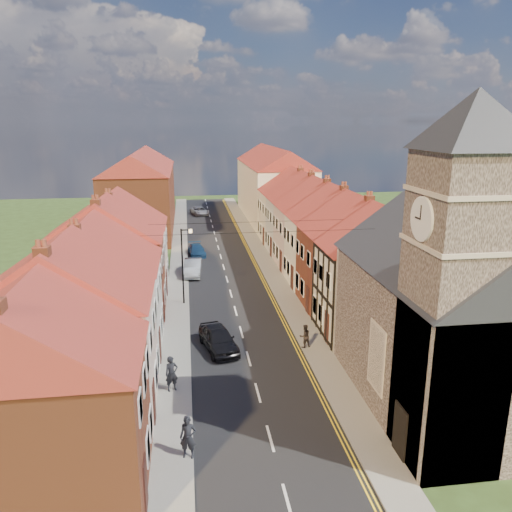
% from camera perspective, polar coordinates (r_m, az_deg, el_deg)
% --- Properties ---
extents(ground, '(160.00, 160.00, 0.00)m').
position_cam_1_polar(ground, '(22.69, 2.55, -23.01)').
color(ground, '#375826').
rests_on(ground, ground).
extents(road, '(7.00, 90.00, 0.02)m').
position_cam_1_polar(road, '(49.66, -3.72, -1.27)').
color(road, black).
rests_on(road, ground).
extents(pavement_left, '(1.80, 90.00, 0.12)m').
position_cam_1_polar(pavement_left, '(49.54, -8.80, -1.40)').
color(pavement_left, gray).
rests_on(pavement_left, ground).
extents(pavement_right, '(1.80, 90.00, 0.12)m').
position_cam_1_polar(pavement_right, '(50.14, 1.30, -1.02)').
color(pavement_right, gray).
rests_on(pavement_right, ground).
extents(church, '(11.25, 14.25, 15.20)m').
position_cam_1_polar(church, '(25.76, 22.28, -4.45)').
color(church, black).
rests_on(church, ground).
extents(cottage_r_tudor, '(8.30, 5.20, 9.00)m').
position_cam_1_polar(cottage_r_tudor, '(34.13, 14.17, -1.58)').
color(cottage_r_tudor, beige).
rests_on(cottage_r_tudor, ground).
extents(cottage_r_white_near, '(8.30, 6.00, 9.00)m').
position_cam_1_polar(cottage_r_white_near, '(39.00, 11.29, 0.68)').
color(cottage_r_white_near, brown).
rests_on(cottage_r_white_near, ground).
extents(cottage_r_cream_mid, '(8.30, 5.20, 9.00)m').
position_cam_1_polar(cottage_r_cream_mid, '(43.99, 9.02, 2.43)').
color(cottage_r_cream_mid, beige).
rests_on(cottage_r_cream_mid, ground).
extents(cottage_r_pink, '(8.30, 6.00, 9.00)m').
position_cam_1_polar(cottage_r_pink, '(49.06, 7.21, 3.81)').
color(cottage_r_pink, beige).
rests_on(cottage_r_pink, ground).
extents(cottage_r_white_far, '(8.30, 5.20, 9.00)m').
position_cam_1_polar(cottage_r_white_far, '(54.20, 5.73, 4.93)').
color(cottage_r_white_far, '#B2AEA8').
rests_on(cottage_r_white_far, ground).
extents(cottage_r_cream_far, '(8.30, 6.00, 9.00)m').
position_cam_1_polar(cottage_r_cream_far, '(59.38, 4.51, 5.85)').
color(cottage_r_cream_far, beige).
rests_on(cottage_r_cream_far, ground).
extents(cottage_l_brick_near, '(8.30, 5.70, 8.80)m').
position_cam_1_polar(cottage_l_brick_near, '(20.65, -24.33, -14.16)').
color(cottage_l_brick_near, brown).
rests_on(cottage_l_brick_near, ground).
extents(cottage_l_cream, '(8.30, 6.30, 9.10)m').
position_cam_1_polar(cottage_l_cream, '(25.64, -20.86, -7.64)').
color(cottage_l_cream, beige).
rests_on(cottage_l_cream, ground).
extents(cottage_l_white, '(8.30, 6.90, 8.80)m').
position_cam_1_polar(cottage_l_white, '(31.57, -18.38, -3.45)').
color(cottage_l_white, '#B2AEA8').
rests_on(cottage_l_white, ground).
extents(cottage_l_brick_mid, '(8.30, 5.70, 9.10)m').
position_cam_1_polar(cottage_l_brick_mid, '(37.29, -16.80, -0.26)').
color(cottage_l_brick_mid, brown).
rests_on(cottage_l_brick_mid, ground).
extents(cottage_l_pink, '(8.30, 6.30, 8.80)m').
position_cam_1_polar(cottage_l_pink, '(42.89, -15.67, 1.58)').
color(cottage_l_pink, beige).
rests_on(cottage_l_pink, ground).
extents(block_right_far, '(8.30, 24.20, 10.50)m').
position_cam_1_polar(block_right_far, '(74.14, 1.98, 8.38)').
color(block_right_far, beige).
rests_on(block_right_far, ground).
extents(block_left_far, '(8.30, 24.20, 10.50)m').
position_cam_1_polar(block_left_far, '(68.34, -12.96, 7.43)').
color(block_left_far, brown).
rests_on(block_left_far, ground).
extents(lamppost, '(0.88, 0.15, 6.00)m').
position_cam_1_polar(lamppost, '(38.96, -8.29, -0.62)').
color(lamppost, black).
rests_on(lamppost, pavement_left).
extents(car_near, '(2.72, 4.69, 1.50)m').
position_cam_1_polar(car_near, '(31.99, -4.31, -9.40)').
color(car_near, black).
rests_on(car_near, ground).
extents(car_mid, '(1.90, 4.58, 1.47)m').
position_cam_1_polar(car_mid, '(47.23, -7.24, -1.31)').
color(car_mid, '#95989C').
rests_on(car_mid, ground).
extents(car_far, '(2.03, 4.16, 1.16)m').
position_cam_1_polar(car_far, '(54.15, -6.78, 0.67)').
color(car_far, navy).
rests_on(car_far, ground).
extents(car_distant, '(3.10, 4.83, 1.24)m').
position_cam_1_polar(car_distant, '(77.87, -6.47, 5.14)').
color(car_distant, '#A8AAAF').
rests_on(car_distant, ground).
extents(pedestrian_left, '(0.79, 0.60, 1.94)m').
position_cam_1_polar(pedestrian_left, '(22.65, -7.78, -19.81)').
color(pedestrian_left, black).
rests_on(pedestrian_left, pavement_left).
extents(pedestrian_right, '(0.88, 0.78, 1.52)m').
position_cam_1_polar(pedestrian_right, '(32.10, 5.58, -9.08)').
color(pedestrian_right, black).
rests_on(pedestrian_right, pavement_right).
extents(pedestrian_left_b, '(0.82, 0.67, 1.94)m').
position_cam_1_polar(pedestrian_left_b, '(27.51, -9.63, -13.11)').
color(pedestrian_left_b, black).
rests_on(pedestrian_left_b, pavement_left).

